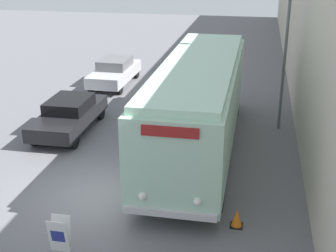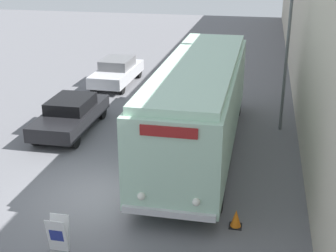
{
  "view_description": "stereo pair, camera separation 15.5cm",
  "coord_description": "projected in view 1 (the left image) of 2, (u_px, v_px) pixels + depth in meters",
  "views": [
    {
      "loc": [
        4.5,
        -12.19,
        7.34
      ],
      "look_at": [
        1.88,
        1.26,
        2.0
      ],
      "focal_mm": 50.0,
      "sensor_mm": 36.0,
      "label": 1
    },
    {
      "loc": [
        4.66,
        -12.16,
        7.34
      ],
      "look_at": [
        1.88,
        1.26,
        2.0
      ],
      "focal_mm": 50.0,
      "sensor_mm": 36.0,
      "label": 2
    }
  ],
  "objects": [
    {
      "name": "ground_plane",
      "position": [
        101.0,
        195.0,
        14.62
      ],
      "size": [
        80.0,
        80.0,
        0.0
      ],
      "primitive_type": "plane",
      "color": "slate"
    },
    {
      "name": "building_wall_right",
      "position": [
        303.0,
        28.0,
        21.24
      ],
      "size": [
        0.3,
        60.0,
        7.59
      ],
      "color": "beige",
      "rests_on": "ground_plane"
    },
    {
      "name": "vintage_bus",
      "position": [
        199.0,
        101.0,
        17.18
      ],
      "size": [
        2.7,
        11.38,
        3.46
      ],
      "color": "black",
      "rests_on": "ground_plane"
    },
    {
      "name": "sign_board",
      "position": [
        60.0,
        235.0,
        11.8
      ],
      "size": [
        0.52,
        0.37,
        0.98
      ],
      "color": "gray",
      "rests_on": "ground_plane"
    },
    {
      "name": "streetlamp",
      "position": [
        289.0,
        17.0,
        18.22
      ],
      "size": [
        0.36,
        0.36,
        7.37
      ],
      "color": "#595E60",
      "rests_on": "ground_plane"
    },
    {
      "name": "parked_car_near",
      "position": [
        69.0,
        114.0,
        19.43
      ],
      "size": [
        1.92,
        4.73,
        1.4
      ],
      "rotation": [
        0.0,
        0.0,
        0.01
      ],
      "color": "black",
      "rests_on": "ground_plane"
    },
    {
      "name": "parked_car_mid",
      "position": [
        115.0,
        72.0,
        25.88
      ],
      "size": [
        1.87,
        4.67,
        1.46
      ],
      "rotation": [
        0.0,
        0.0,
        -0.01
      ],
      "color": "black",
      "rests_on": "ground_plane"
    },
    {
      "name": "traffic_cone",
      "position": [
        237.0,
        218.0,
        12.94
      ],
      "size": [
        0.36,
        0.36,
        0.53
      ],
      "color": "black",
      "rests_on": "ground_plane"
    }
  ]
}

